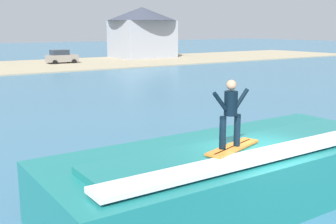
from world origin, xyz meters
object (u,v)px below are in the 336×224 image
object	(u,v)px
surfboard	(233,147)
car_far_shore	(61,57)
wave_crest	(233,173)
house_gabled_white	(142,29)
surfer	(231,110)

from	to	relation	value
surfboard	car_far_shore	size ratio (longest dim) A/B	0.49
surfboard	wave_crest	bearing A→B (deg)	45.42
house_gabled_white	wave_crest	bearing A→B (deg)	-117.99
wave_crest	surfer	world-z (taller)	surfer
surfer	house_gabled_white	distance (m)	56.20
car_far_shore	surfer	bearing A→B (deg)	-105.00
wave_crest	car_far_shore	distance (m)	46.43
house_gabled_white	car_far_shore	bearing A→B (deg)	-164.95
wave_crest	car_far_shore	size ratio (longest dim) A/B	2.60
car_far_shore	wave_crest	bearing A→B (deg)	-104.37
wave_crest	surfer	xyz separation A→B (m)	(-0.69, -0.58, 1.89)
wave_crest	surfboard	distance (m)	1.23
car_far_shore	house_gabled_white	world-z (taller)	house_gabled_white
wave_crest	surfboard	xyz separation A→B (m)	(-0.55, -0.56, 0.94)
car_far_shore	house_gabled_white	size ratio (longest dim) A/B	0.37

